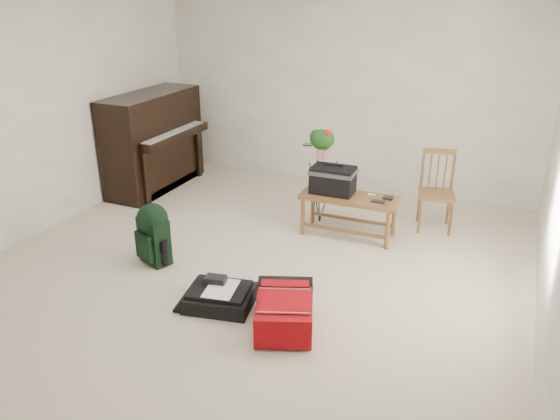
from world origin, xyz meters
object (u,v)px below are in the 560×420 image
at_px(red_suitcase, 287,308).
at_px(black_duffel, 220,296).
at_px(piano, 154,143).
at_px(dining_chair, 437,192).
at_px(flower_stand, 321,176).
at_px(bench, 338,185).
at_px(green_backpack, 153,231).

distance_m(red_suitcase, black_duffel, 0.63).
xyz_separation_m(piano, dining_chair, (3.61, 0.16, -0.17)).
bearing_deg(flower_stand, black_duffel, -99.52).
bearing_deg(black_duffel, piano, 124.01).
height_order(bench, flower_stand, flower_stand).
bearing_deg(dining_chair, flower_stand, -175.72).
relative_size(piano, dining_chair, 1.72).
distance_m(piano, green_backpack, 2.20).
xyz_separation_m(dining_chair, flower_stand, (-1.22, -0.36, 0.13)).
distance_m(dining_chair, flower_stand, 1.28).
relative_size(green_backpack, flower_stand, 0.54).
height_order(dining_chair, flower_stand, flower_stand).
height_order(piano, dining_chair, piano).
height_order(bench, red_suitcase, bench).
height_order(piano, bench, piano).
bearing_deg(green_backpack, flower_stand, 75.74).
bearing_deg(black_duffel, bench, 64.92).
bearing_deg(piano, bench, -8.75).
bearing_deg(green_backpack, dining_chair, 60.86).
bearing_deg(piano, dining_chair, 2.61).
bearing_deg(green_backpack, black_duffel, -2.06).
height_order(red_suitcase, black_duffel, red_suitcase).
xyz_separation_m(bench, green_backpack, (-1.40, -1.38, -0.22)).
bearing_deg(red_suitcase, piano, 120.57).
xyz_separation_m(piano, green_backpack, (1.26, -1.79, -0.26)).
relative_size(piano, black_duffel, 2.37).
relative_size(bench, red_suitcase, 1.32).
distance_m(green_backpack, flower_stand, 1.96).
height_order(dining_chair, red_suitcase, dining_chair).
distance_m(bench, green_backpack, 1.98).
height_order(red_suitcase, green_backpack, green_backpack).
bearing_deg(red_suitcase, dining_chair, 50.75).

